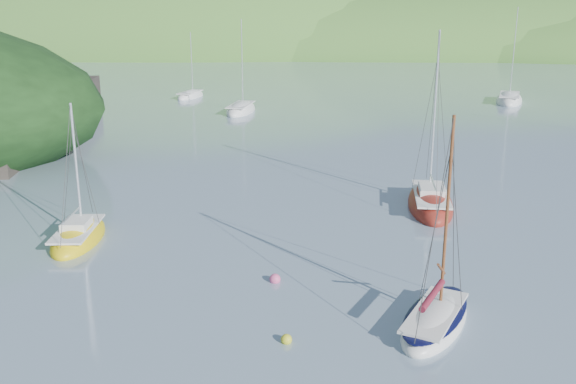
# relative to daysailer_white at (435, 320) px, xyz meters

# --- Properties ---
(ground) EXTENTS (700.00, 700.00, 0.00)m
(ground) POSITION_rel_daysailer_white_xyz_m (-4.83, 0.01, -0.20)
(ground) COLOR #7590A2
(ground) RESTS_ON ground
(shoreline_hills) EXTENTS (690.00, 135.00, 56.00)m
(shoreline_hills) POSITION_rel_daysailer_white_xyz_m (-14.49, 172.43, -0.20)
(shoreline_hills) COLOR #3B6A28
(shoreline_hills) RESTS_ON ground
(daysailer_white) EXTENTS (3.93, 5.71, 8.26)m
(daysailer_white) POSITION_rel_daysailer_white_xyz_m (0.00, 0.00, 0.00)
(daysailer_white) COLOR white
(daysailer_white) RESTS_ON ground
(sloop_red) EXTENTS (2.90, 7.48, 10.90)m
(sloop_red) POSITION_rel_daysailer_white_xyz_m (1.72, 14.58, 0.01)
(sloop_red) COLOR maroon
(sloop_red) RESTS_ON ground
(sailboat_yellow) EXTENTS (2.76, 5.80, 7.45)m
(sailboat_yellow) POSITION_rel_daysailer_white_xyz_m (-16.55, 7.58, -0.02)
(sailboat_yellow) COLOR yellow
(sailboat_yellow) RESTS_ON ground
(distant_sloop_a) EXTENTS (3.36, 7.80, 10.84)m
(distant_sloop_a) POSITION_rel_daysailer_white_xyz_m (-14.55, 48.24, -0.02)
(distant_sloop_a) COLOR white
(distant_sloop_a) RESTS_ON ground
(distant_sloop_b) EXTENTS (5.11, 9.04, 12.21)m
(distant_sloop_b) POSITION_rel_daysailer_white_xyz_m (16.91, 58.43, 0.00)
(distant_sloop_b) COLOR white
(distant_sloop_b) RESTS_ON ground
(distant_sloop_c) EXTENTS (3.37, 6.53, 8.88)m
(distant_sloop_c) POSITION_rel_daysailer_white_xyz_m (-22.81, 59.49, -0.04)
(distant_sloop_c) COLOR white
(distant_sloop_c) RESTS_ON ground
(mooring_buoys) EXTENTS (11.82, 9.73, 0.48)m
(mooring_buoys) POSITION_rel_daysailer_white_xyz_m (-10.04, 3.87, -0.08)
(mooring_buoys) COLOR gold
(mooring_buoys) RESTS_ON ground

